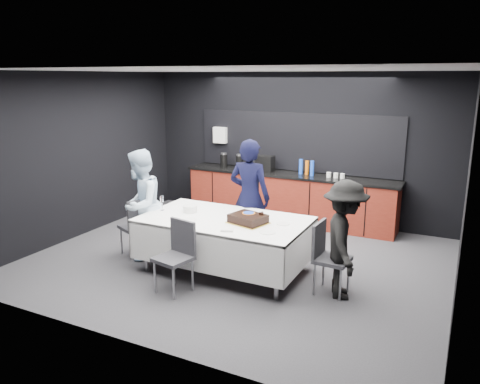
% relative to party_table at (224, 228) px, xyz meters
% --- Properties ---
extents(ground, '(6.00, 6.00, 0.00)m').
position_rel_party_table_xyz_m(ground, '(0.00, 0.40, -0.64)').
color(ground, '#3D3D42').
rests_on(ground, ground).
extents(room_shell, '(6.04, 5.04, 2.82)m').
position_rel_party_table_xyz_m(room_shell, '(0.00, 0.40, 1.22)').
color(room_shell, white).
rests_on(room_shell, ground).
extents(kitchenette, '(4.10, 0.64, 2.05)m').
position_rel_party_table_xyz_m(kitchenette, '(-0.02, 2.62, -0.10)').
color(kitchenette, '#63190F').
rests_on(kitchenette, ground).
extents(party_table, '(2.32, 1.32, 0.78)m').
position_rel_party_table_xyz_m(party_table, '(0.00, 0.00, 0.00)').
color(party_table, '#99999E').
rests_on(party_table, ground).
extents(cake_assembly, '(0.57, 0.51, 0.16)m').
position_rel_party_table_xyz_m(cake_assembly, '(0.39, -0.05, 0.20)').
color(cake_assembly, gold).
rests_on(cake_assembly, party_table).
extents(plate_stack, '(0.21, 0.21, 0.10)m').
position_rel_party_table_xyz_m(plate_stack, '(-0.60, 0.06, 0.19)').
color(plate_stack, white).
rests_on(plate_stack, party_table).
extents(loose_plate_near, '(0.22, 0.22, 0.01)m').
position_rel_party_table_xyz_m(loose_plate_near, '(-0.39, -0.30, 0.14)').
color(loose_plate_near, white).
rests_on(loose_plate_near, party_table).
extents(loose_plate_right_a, '(0.18, 0.18, 0.01)m').
position_rel_party_table_xyz_m(loose_plate_right_a, '(0.83, 0.13, 0.14)').
color(loose_plate_right_a, white).
rests_on(loose_plate_right_a, party_table).
extents(loose_plate_right_b, '(0.21, 0.21, 0.01)m').
position_rel_party_table_xyz_m(loose_plate_right_b, '(0.78, -0.29, 0.14)').
color(loose_plate_right_b, white).
rests_on(loose_plate_right_b, party_table).
extents(loose_plate_far, '(0.19, 0.19, 0.01)m').
position_rel_party_table_xyz_m(loose_plate_far, '(0.12, 0.42, 0.14)').
color(loose_plate_far, white).
rests_on(loose_plate_far, party_table).
extents(fork_pile, '(0.19, 0.16, 0.03)m').
position_rel_party_table_xyz_m(fork_pile, '(0.29, -0.47, 0.15)').
color(fork_pile, white).
rests_on(fork_pile, party_table).
extents(champagne_flute, '(0.06, 0.06, 0.22)m').
position_rel_party_table_xyz_m(champagne_flute, '(-1.02, -0.05, 0.30)').
color(champagne_flute, white).
rests_on(champagne_flute, party_table).
extents(chair_left, '(0.56, 0.56, 0.92)m').
position_rel_party_table_xyz_m(chair_left, '(-1.45, -0.10, -0.11)').
color(chair_left, '#333338').
rests_on(chair_left, ground).
extents(chair_right, '(0.44, 0.44, 0.92)m').
position_rel_party_table_xyz_m(chair_right, '(1.49, -0.01, -0.11)').
color(chair_right, '#333338').
rests_on(chair_right, ground).
extents(chair_near, '(0.50, 0.50, 0.92)m').
position_rel_party_table_xyz_m(chair_near, '(-0.25, -0.81, -0.11)').
color(chair_near, '#333338').
rests_on(chair_near, ground).
extents(person_center, '(0.66, 0.44, 1.81)m').
position_rel_party_table_xyz_m(person_center, '(0.02, 0.79, 0.26)').
color(person_center, black).
rests_on(person_center, ground).
extents(person_left, '(0.82, 0.95, 1.67)m').
position_rel_party_table_xyz_m(person_left, '(-1.37, -0.11, 0.19)').
color(person_left, silver).
rests_on(person_left, ground).
extents(person_right, '(0.85, 1.10, 1.50)m').
position_rel_party_table_xyz_m(person_right, '(1.71, -0.04, 0.11)').
color(person_right, black).
rests_on(person_right, ground).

